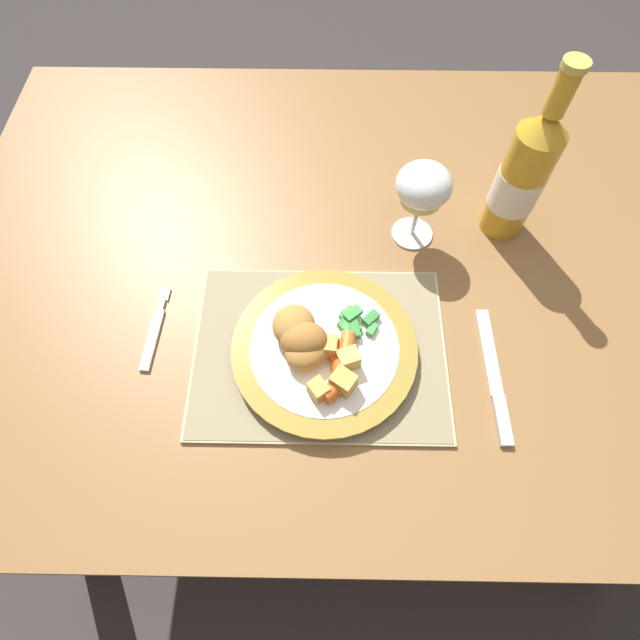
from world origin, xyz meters
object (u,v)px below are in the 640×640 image
table_knife (496,386)px  wine_glass (423,188)px  dining_table (353,282)px  dinner_plate (324,349)px  fork (154,334)px  bottle (522,175)px

table_knife → wine_glass: size_ratio=1.45×
dining_table → dinner_plate: 0.22m
fork → wine_glass: wine_glass is taller
table_knife → wine_glass: (-0.10, 0.27, 0.10)m
bottle → table_knife: bearing=-100.2°
fork → bottle: size_ratio=0.48×
table_knife → bottle: size_ratio=0.71×
table_knife → bottle: 0.32m
dining_table → wine_glass: wine_glass is taller
dining_table → wine_glass: 0.22m
dinner_plate → bottle: 0.39m
fork → table_knife: bearing=-8.7°
dinner_plate → table_knife: (0.24, -0.05, -0.01)m
dining_table → wine_glass: (0.09, 0.04, 0.19)m
bottle → wine_glass: bearing=-170.8°
wine_glass → bottle: (0.15, 0.02, 0.00)m
bottle → dinner_plate: bearing=-139.9°
table_knife → dinner_plate: bearing=169.0°
table_knife → wine_glass: bearing=109.8°
fork → table_knife: table_knife is taller
dining_table → dinner_plate: dinner_plate is taller
table_knife → fork: bearing=171.3°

